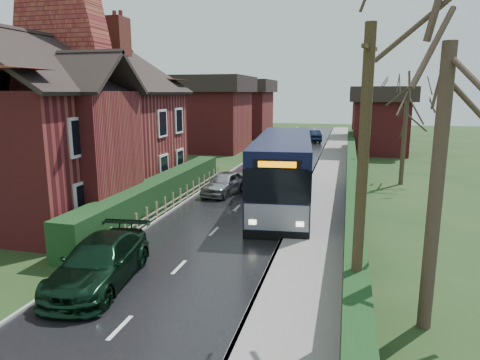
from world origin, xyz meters
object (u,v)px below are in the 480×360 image
(bus, at_px, (283,171))
(telegraph_pole, at_px, (361,190))
(brick_house, at_px, (70,123))
(car_green, at_px, (100,262))
(bus_stop_sign, at_px, (299,178))
(car_silver, at_px, (225,183))

(bus, bearing_deg, telegraph_pole, -79.65)
(brick_house, xyz_separation_m, car_green, (6.80, -8.55, -3.66))
(bus_stop_sign, relative_size, telegraph_pole, 0.37)
(brick_house, relative_size, bus_stop_sign, 5.38)
(car_silver, distance_m, bus_stop_sign, 5.64)
(brick_house, bearing_deg, car_green, -51.48)
(telegraph_pole, bearing_deg, car_green, -171.34)
(car_silver, bearing_deg, telegraph_pole, -51.80)
(bus_stop_sign, bearing_deg, car_silver, 137.15)
(car_silver, distance_m, car_green, 12.69)
(brick_house, bearing_deg, car_silver, 29.75)
(brick_house, height_order, bus_stop_sign, brick_house)
(bus, bearing_deg, brick_house, -172.05)
(car_green, bearing_deg, car_silver, 80.66)
(brick_house, distance_m, bus_stop_sign, 12.27)
(bus_stop_sign, height_order, telegraph_pole, telegraph_pole)
(bus_stop_sign, bearing_deg, car_green, -128.79)
(bus, relative_size, bus_stop_sign, 4.52)
(bus, relative_size, car_green, 2.48)
(telegraph_pole, bearing_deg, car_silver, 135.38)
(bus, bearing_deg, car_silver, 152.67)
(car_silver, relative_size, telegraph_pole, 0.53)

